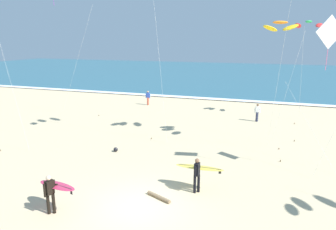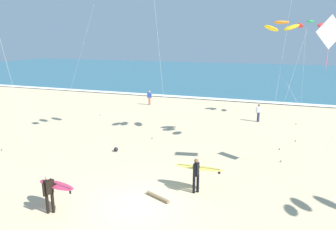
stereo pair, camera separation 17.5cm
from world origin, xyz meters
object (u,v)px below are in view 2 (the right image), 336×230
(surfer_lead, at_px, (53,188))
(surfer_trailing, at_px, (197,170))
(bystander_white_top, at_px, (259,113))
(kite_arc_emerald_mid, at_px, (310,24))
(bystander_blue_top, at_px, (149,98))
(kite_diamond_ivory_low, at_px, (331,36))
(kite_arc_amber_outer, at_px, (281,26))
(beach_ball, at_px, (116,149))
(driftwood_log, at_px, (158,197))

(surfer_lead, xyz_separation_m, surfer_trailing, (5.23, 3.75, -0.00))
(surfer_lead, height_order, bystander_white_top, surfer_lead)
(surfer_lead, distance_m, kite_arc_emerald_mid, 24.07)
(surfer_trailing, relative_size, bystander_blue_top, 1.52)
(kite_diamond_ivory_low, relative_size, kite_arc_amber_outer, 1.00)
(kite_diamond_ivory_low, height_order, bystander_blue_top, kite_diamond_ivory_low)
(bystander_white_top, bearing_deg, kite_arc_emerald_mid, 32.70)
(surfer_lead, height_order, kite_diamond_ivory_low, kite_diamond_ivory_low)
(kite_arc_emerald_mid, distance_m, bystander_blue_top, 17.16)
(bystander_white_top, relative_size, beach_ball, 5.68)
(surfer_trailing, distance_m, beach_ball, 7.22)
(kite_arc_emerald_mid, distance_m, kite_arc_amber_outer, 8.90)
(surfer_trailing, relative_size, kite_arc_emerald_mid, 0.28)
(kite_arc_amber_outer, distance_m, driftwood_log, 12.98)
(surfer_trailing, bearing_deg, bystander_blue_top, 119.39)
(surfer_trailing, bearing_deg, kite_arc_emerald_mid, 71.78)
(bystander_blue_top, height_order, beach_ball, bystander_blue_top)
(bystander_blue_top, distance_m, bystander_white_top, 12.29)
(surfer_trailing, relative_size, driftwood_log, 1.82)
(bystander_white_top, distance_m, driftwood_log, 15.98)
(kite_diamond_ivory_low, bearing_deg, bystander_white_top, 107.72)
(kite_arc_emerald_mid, bearing_deg, bystander_white_top, -147.30)
(beach_ball, bearing_deg, bystander_white_top, 53.02)
(bystander_blue_top, xyz_separation_m, beach_ball, (3.67, -14.21, -0.67))
(kite_arc_amber_outer, bearing_deg, kite_diamond_ivory_low, -64.58)
(bystander_white_top, bearing_deg, bystander_blue_top, 164.00)
(surfer_lead, xyz_separation_m, kite_arc_emerald_mid, (10.68, 20.32, 7.25))
(surfer_trailing, bearing_deg, driftwood_log, -138.13)
(surfer_lead, bearing_deg, bystander_white_top, 68.49)
(bystander_white_top, xyz_separation_m, driftwood_log, (-3.36, -15.60, -0.73))
(bystander_blue_top, bearing_deg, beach_ball, -75.54)
(beach_ball, distance_m, driftwood_log, 6.76)
(surfer_lead, xyz_separation_m, bystander_blue_top, (-4.71, 21.41, -0.24))
(kite_diamond_ivory_low, xyz_separation_m, bystander_white_top, (-3.50, 10.97, -6.41))
(surfer_trailing, distance_m, kite_arc_amber_outer, 10.95)
(bystander_white_top, bearing_deg, surfer_lead, -111.51)
(driftwood_log, bearing_deg, kite_arc_emerald_mid, 68.80)
(surfer_lead, relative_size, kite_diamond_ivory_low, 0.27)
(beach_ball, height_order, driftwood_log, beach_ball)
(surfer_trailing, xyz_separation_m, bystander_blue_top, (-9.94, 17.65, -0.24))
(surfer_lead, xyz_separation_m, driftwood_log, (3.74, 2.42, -0.96))
(kite_arc_emerald_mid, height_order, kite_diamond_ivory_low, kite_arc_emerald_mid)
(bystander_blue_top, bearing_deg, surfer_lead, -77.58)
(beach_ball, bearing_deg, surfer_trailing, -28.75)
(kite_diamond_ivory_low, distance_m, bystander_white_top, 13.18)
(kite_diamond_ivory_low, bearing_deg, beach_ball, 179.29)
(kite_diamond_ivory_low, relative_size, driftwood_log, 6.15)
(surfer_trailing, xyz_separation_m, bystander_white_top, (1.87, 14.27, -0.24))
(kite_diamond_ivory_low, relative_size, bystander_blue_top, 5.13)
(driftwood_log, bearing_deg, beach_ball, 135.05)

